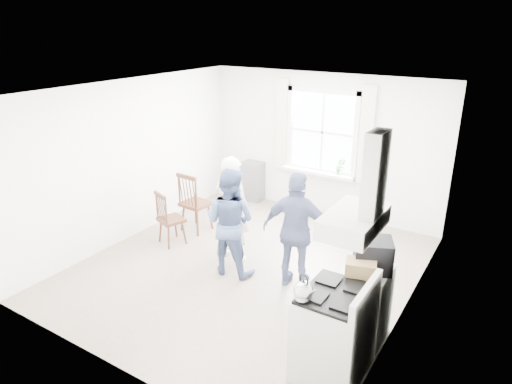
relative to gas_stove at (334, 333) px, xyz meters
name	(u,v)px	position (x,y,z in m)	size (l,w,h in m)	color
room_shell	(248,184)	(-1.91, 1.35, 0.82)	(4.62, 5.12, 2.64)	gray
window_assembly	(322,137)	(-1.91, 3.80, 0.98)	(1.88, 0.24, 1.70)	white
range_hood	(361,206)	(0.16, 0.00, 1.42)	(0.45, 0.76, 0.94)	white
shelf_unit	(253,181)	(-3.31, 3.68, -0.08)	(0.40, 0.30, 0.80)	slate
gas_stove	(334,333)	(0.00, 0.00, 0.00)	(0.68, 0.76, 1.12)	silver
kettle	(303,291)	(-0.23, -0.27, 0.56)	(0.19, 0.19, 0.27)	silver
low_cabinet	(364,303)	(0.07, 0.70, -0.03)	(0.50, 0.55, 0.90)	white
stereo_stack	(373,255)	(0.11, 0.71, 0.59)	(0.50, 0.48, 0.35)	black
cardboard_box	(361,270)	(0.07, 0.46, 0.52)	(0.31, 0.22, 0.20)	olive
windsor_chair_a	(191,197)	(-3.39, 1.84, 0.17)	(0.48, 0.47, 1.07)	#402014
windsor_chair_b	(165,213)	(-3.43, 1.25, 0.07)	(0.49, 0.49, 0.91)	#402014
person_left	(232,209)	(-2.26, 1.46, 0.33)	(0.59, 0.59, 1.63)	white
person_mid	(230,222)	(-2.07, 1.12, 0.30)	(0.76, 0.76, 1.57)	#4B5F8C
person_right	(297,231)	(-1.09, 1.29, 0.33)	(0.96, 0.96, 1.63)	navy
potted_plant	(340,166)	(-1.49, 3.71, 0.52)	(0.17, 0.17, 0.31)	#2F6B30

